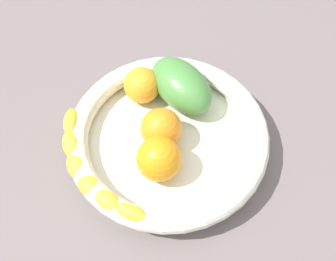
{
  "coord_description": "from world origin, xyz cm",
  "views": [
    {
      "loc": [
        8.1,
        -31.86,
        60.1
      ],
      "look_at": [
        0.0,
        0.0,
        7.9
      ],
      "focal_mm": 44.59,
      "sensor_mm": 36.0,
      "label": 1
    }
  ],
  "objects_px": {
    "banana_draped_left": "(89,172)",
    "mango_green": "(184,86)",
    "orange_front": "(159,159)",
    "orange_mid_left": "(162,127)",
    "fruit_bowl": "(168,138)",
    "orange_mid_right": "(142,85)"
  },
  "relations": [
    {
      "from": "orange_front",
      "to": "mango_green",
      "type": "height_order",
      "value": "same"
    },
    {
      "from": "orange_mid_left",
      "to": "orange_mid_right",
      "type": "bearing_deg",
      "value": 126.21
    },
    {
      "from": "fruit_bowl",
      "to": "orange_mid_right",
      "type": "relative_size",
      "value": 5.24
    },
    {
      "from": "orange_mid_right",
      "to": "fruit_bowl",
      "type": "bearing_deg",
      "value": -49.75
    },
    {
      "from": "fruit_bowl",
      "to": "banana_draped_left",
      "type": "distance_m",
      "value": 0.13
    },
    {
      "from": "orange_front",
      "to": "orange_mid_left",
      "type": "xyz_separation_m",
      "value": [
        -0.01,
        0.05,
        -0.0
      ]
    },
    {
      "from": "banana_draped_left",
      "to": "mango_green",
      "type": "distance_m",
      "value": 0.2
    },
    {
      "from": "banana_draped_left",
      "to": "orange_front",
      "type": "xyz_separation_m",
      "value": [
        0.09,
        0.04,
        0.01
      ]
    },
    {
      "from": "fruit_bowl",
      "to": "orange_mid_left",
      "type": "distance_m",
      "value": 0.03
    },
    {
      "from": "orange_front",
      "to": "orange_mid_left",
      "type": "relative_size",
      "value": 1.06
    },
    {
      "from": "orange_front",
      "to": "orange_mid_left",
      "type": "bearing_deg",
      "value": 101.06
    },
    {
      "from": "fruit_bowl",
      "to": "orange_front",
      "type": "height_order",
      "value": "orange_front"
    },
    {
      "from": "fruit_bowl",
      "to": "banana_draped_left",
      "type": "xyz_separation_m",
      "value": [
        -0.09,
        -0.09,
        0.01
      ]
    },
    {
      "from": "orange_mid_right",
      "to": "mango_green",
      "type": "relative_size",
      "value": 0.48
    },
    {
      "from": "orange_mid_left",
      "to": "orange_mid_right",
      "type": "distance_m",
      "value": 0.09
    },
    {
      "from": "fruit_bowl",
      "to": "orange_mid_left",
      "type": "height_order",
      "value": "orange_mid_left"
    },
    {
      "from": "fruit_bowl",
      "to": "orange_mid_right",
      "type": "bearing_deg",
      "value": 130.25
    },
    {
      "from": "fruit_bowl",
      "to": "mango_green",
      "type": "height_order",
      "value": "mango_green"
    },
    {
      "from": "orange_mid_left",
      "to": "orange_front",
      "type": "bearing_deg",
      "value": -78.94
    },
    {
      "from": "orange_mid_left",
      "to": "banana_draped_left",
      "type": "bearing_deg",
      "value": -131.54
    },
    {
      "from": "orange_mid_left",
      "to": "mango_green",
      "type": "bearing_deg",
      "value": 79.31
    },
    {
      "from": "orange_front",
      "to": "orange_mid_right",
      "type": "bearing_deg",
      "value": 116.5
    }
  ]
}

